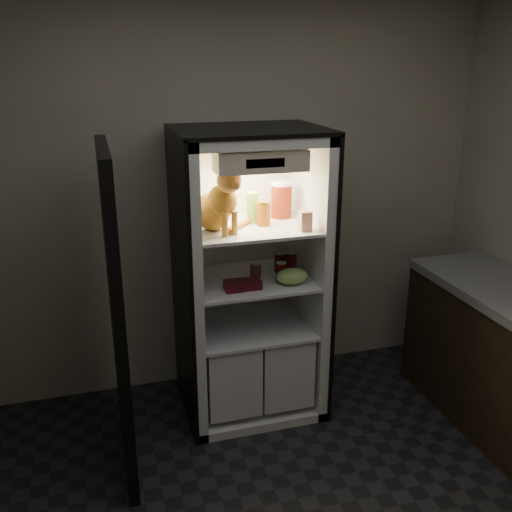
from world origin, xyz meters
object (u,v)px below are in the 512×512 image
at_px(cream_carton, 305,221).
at_px(soda_can_a, 280,262).
at_px(tabby_cat, 218,205).
at_px(refrigerator, 248,296).
at_px(pepper_jar, 281,200).
at_px(mayo_tub, 256,210).
at_px(berry_box_left, 234,286).
at_px(salsa_jar, 264,213).
at_px(parmesan_shaker, 252,208).
at_px(soda_can_c, 281,271).
at_px(berry_box_right, 252,284).
at_px(condiment_jar, 256,270).
at_px(soda_can_b, 291,262).
at_px(grape_bag, 292,276).

xyz_separation_m(cream_carton, soda_can_a, (-0.06, 0.27, -0.35)).
bearing_deg(tabby_cat, refrigerator, 8.93).
bearing_deg(soda_can_a, pepper_jar, 66.49).
relative_size(tabby_cat, mayo_tub, 3.65).
xyz_separation_m(soda_can_a, berry_box_left, (-0.37, -0.22, -0.04)).
bearing_deg(pepper_jar, berry_box_left, -144.15).
bearing_deg(salsa_jar, soda_can_a, 32.38).
distance_m(parmesan_shaker, cream_carton, 0.36).
relative_size(cream_carton, berry_box_left, 1.07).
relative_size(refrigerator, pepper_jar, 8.25).
height_order(refrigerator, tabby_cat, refrigerator).
relative_size(soda_can_c, berry_box_left, 1.07).
bearing_deg(berry_box_right, pepper_jar, 44.95).
xyz_separation_m(pepper_jar, condiment_jar, (-0.20, -0.11, -0.41)).
height_order(soda_can_a, berry_box_right, soda_can_a).
xyz_separation_m(cream_carton, berry_box_right, (-0.32, 0.05, -0.38)).
bearing_deg(refrigerator, cream_carton, -44.37).
bearing_deg(tabby_cat, berry_box_left, -78.07).
distance_m(salsa_jar, soda_can_b, 0.41).
distance_m(soda_can_b, soda_can_c, 0.16).
height_order(mayo_tub, grape_bag, mayo_tub).
height_order(soda_can_a, soda_can_b, soda_can_b).
relative_size(mayo_tub, pepper_jar, 0.51).
height_order(parmesan_shaker, grape_bag, parmesan_shaker).
distance_m(refrigerator, tabby_cat, 0.70).
xyz_separation_m(soda_can_c, condiment_jar, (-0.14, 0.10, -0.01)).
relative_size(refrigerator, soda_can_a, 14.85).
height_order(salsa_jar, condiment_jar, salsa_jar).
relative_size(salsa_jar, grape_bag, 0.76).
xyz_separation_m(refrigerator, mayo_tub, (0.07, 0.05, 0.56)).
distance_m(soda_can_c, berry_box_left, 0.33).
bearing_deg(salsa_jar, grape_bag, -44.60).
distance_m(salsa_jar, cream_carton, 0.27).
distance_m(mayo_tub, soda_can_b, 0.41).
relative_size(soda_can_a, soda_can_c, 1.07).
height_order(mayo_tub, soda_can_a, mayo_tub).
height_order(pepper_jar, soda_can_a, pepper_jar).
height_order(refrigerator, soda_can_a, refrigerator).
xyz_separation_m(parmesan_shaker, cream_carton, (0.25, -0.26, -0.04)).
bearing_deg(berry_box_right, cream_carton, -8.25).
bearing_deg(soda_can_b, soda_can_c, -131.70).
bearing_deg(cream_carton, tabby_cat, 164.10).
bearing_deg(soda_can_c, tabby_cat, 176.07).
height_order(parmesan_shaker, soda_can_c, parmesan_shaker).
bearing_deg(parmesan_shaker, pepper_jar, 17.42).
bearing_deg(soda_can_a, mayo_tub, 158.40).
height_order(mayo_tub, soda_can_c, mayo_tub).
relative_size(tabby_cat, soda_can_b, 3.13).
relative_size(soda_can_c, berry_box_right, 1.11).
height_order(tabby_cat, berry_box_right, tabby_cat).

